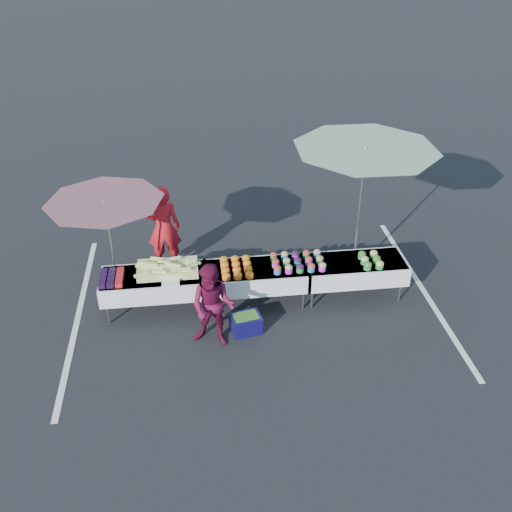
{
  "coord_description": "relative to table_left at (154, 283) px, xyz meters",
  "views": [
    {
      "loc": [
        -1.04,
        -8.36,
        6.34
      ],
      "look_at": [
        0.0,
        0.0,
        1.0
      ],
      "focal_mm": 40.0,
      "sensor_mm": 36.0,
      "label": 1
    }
  ],
  "objects": [
    {
      "name": "potato_cups",
      "position": [
        2.55,
        0.0,
        0.25
      ],
      "size": [
        0.94,
        0.58,
        0.16
      ],
      "color": "teal",
      "rests_on": "table_right"
    },
    {
      "name": "table_left",
      "position": [
        0.0,
        0.0,
        0.0
      ],
      "size": [
        1.86,
        0.81,
        0.75
      ],
      "color": "white",
      "rests_on": "ground"
    },
    {
      "name": "ground",
      "position": [
        1.8,
        0.0,
        -0.58
      ],
      "size": [
        80.0,
        80.0,
        0.0
      ],
      "primitive_type": "plane",
      "color": "black"
    },
    {
      "name": "stripe_left",
      "position": [
        -1.4,
        0.0,
        -0.58
      ],
      "size": [
        0.1,
        5.0,
        0.0
      ],
      "primitive_type": "cube",
      "color": "silver",
      "rests_on": "ground"
    },
    {
      "name": "berry_punnets",
      "position": [
        -0.71,
        -0.06,
        0.21
      ],
      "size": [
        0.4,
        0.54,
        0.08
      ],
      "color": "black",
      "rests_on": "table_left"
    },
    {
      "name": "bean_baskets",
      "position": [
        3.86,
        -0.1,
        0.24
      ],
      "size": [
        0.36,
        0.5,
        0.15
      ],
      "color": "#208235",
      "rests_on": "table_right"
    },
    {
      "name": "vendor",
      "position": [
        0.17,
        1.4,
        0.31
      ],
      "size": [
        0.66,
        0.44,
        1.79
      ],
      "primitive_type": "imported",
      "rotation": [
        0.0,
        0.0,
        3.15
      ],
      "color": "red",
      "rests_on": "ground"
    },
    {
      "name": "table_center",
      "position": [
        1.8,
        0.0,
        0.0
      ],
      "size": [
        1.86,
        0.81,
        0.75
      ],
      "color": "white",
      "rests_on": "ground"
    },
    {
      "name": "umbrella_left",
      "position": [
        -0.7,
        0.4,
        1.28
      ],
      "size": [
        2.28,
        2.28,
        2.06
      ],
      "rotation": [
        0.0,
        0.0,
        0.15
      ],
      "color": "black",
      "rests_on": "ground"
    },
    {
      "name": "stripe_right",
      "position": [
        5.0,
        0.0,
        -0.58
      ],
      "size": [
        0.1,
        5.0,
        0.0
      ],
      "primitive_type": "cube",
      "color": "silver",
      "rests_on": "ground"
    },
    {
      "name": "customer",
      "position": [
        0.97,
        -1.03,
        0.17
      ],
      "size": [
        0.89,
        0.79,
        1.51
      ],
      "primitive_type": "imported",
      "rotation": [
        0.0,
        0.0,
        -0.35
      ],
      "color": "maroon",
      "rests_on": "ground"
    },
    {
      "name": "storage_bin",
      "position": [
        1.53,
        -0.8,
        -0.41
      ],
      "size": [
        0.57,
        0.46,
        0.33
      ],
      "rotation": [
        0.0,
        0.0,
        0.21
      ],
      "color": "#0F0D42",
      "rests_on": "ground"
    },
    {
      "name": "umbrella_right",
      "position": [
        3.82,
        0.7,
        1.83
      ],
      "size": [
        3.37,
        3.37,
        2.66
      ],
      "rotation": [
        0.0,
        0.0,
        0.37
      ],
      "color": "black",
      "rests_on": "ground"
    },
    {
      "name": "plastic_bags",
      "position": [
        0.3,
        -0.3,
        0.19
      ],
      "size": [
        0.3,
        0.25,
        0.05
      ],
      "primitive_type": "cube",
      "color": "white",
      "rests_on": "table_left"
    },
    {
      "name": "corn_pile",
      "position": [
        0.25,
        0.05,
        0.26
      ],
      "size": [
        1.16,
        0.57,
        0.26
      ],
      "color": "#CDD46C",
      "rests_on": "table_left"
    },
    {
      "name": "table_right",
      "position": [
        3.6,
        0.0,
        0.0
      ],
      "size": [
        1.86,
        0.81,
        0.75
      ],
      "color": "white",
      "rests_on": "ground"
    },
    {
      "name": "carrot_bowls",
      "position": [
        1.45,
        -0.01,
        0.22
      ],
      "size": [
        0.55,
        0.69,
        0.11
      ],
      "color": "#E05018",
      "rests_on": "table_center"
    }
  ]
}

